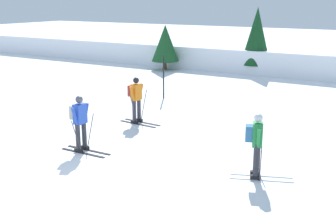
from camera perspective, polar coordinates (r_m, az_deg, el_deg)
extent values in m
plane|color=white|center=(11.22, -7.33, -8.76)|extent=(120.00, 120.00, 0.00)
cube|color=white|center=(29.55, 17.80, 6.82)|extent=(80.00, 8.21, 1.45)
cube|color=black|center=(16.03, -3.42, -1.36)|extent=(1.60, 0.20, 0.02)
cube|color=black|center=(15.82, -4.04, -1.59)|extent=(1.60, 0.20, 0.02)
cube|color=black|center=(16.10, -3.85, -1.07)|extent=(0.27, 0.14, 0.10)
cube|color=black|center=(15.89, -4.47, -1.30)|extent=(0.27, 0.14, 0.10)
cylinder|color=#38333D|center=(15.98, -3.88, 0.57)|extent=(0.14, 0.14, 0.85)
cylinder|color=#38333D|center=(15.76, -4.50, 0.36)|extent=(0.14, 0.14, 0.85)
cube|color=orange|center=(15.73, -4.23, 2.67)|extent=(0.27, 0.40, 0.60)
cylinder|color=orange|center=(15.91, -3.61, 2.77)|extent=(0.11, 0.26, 0.55)
cylinder|color=orange|center=(15.53, -4.75, 2.45)|extent=(0.11, 0.26, 0.55)
sphere|color=black|center=(15.64, -4.26, 4.21)|extent=(0.22, 0.22, 0.22)
cylinder|color=#38383D|center=(16.03, -3.25, 0.78)|extent=(0.05, 0.41, 1.18)
cylinder|color=#38383D|center=(15.57, -4.58, 0.34)|extent=(0.05, 0.41, 1.18)
cube|color=maroon|center=(15.85, -4.83, 2.83)|extent=(0.20, 0.29, 0.40)
cube|color=silver|center=(11.55, 12.22, -8.22)|extent=(1.53, 0.64, 0.02)
cube|color=silver|center=(11.29, 12.26, -8.77)|extent=(1.53, 0.64, 0.02)
cube|color=black|center=(11.52, 11.48, -7.92)|extent=(0.29, 0.20, 0.10)
cube|color=black|center=(11.26, 11.51, -8.46)|extent=(0.29, 0.20, 0.10)
cylinder|color=#2D2D33|center=(11.35, 11.61, -5.70)|extent=(0.14, 0.14, 0.85)
cylinder|color=#2D2D33|center=(11.09, 11.63, -6.20)|extent=(0.14, 0.14, 0.85)
cube|color=#23843D|center=(11.02, 11.79, -2.91)|extent=(0.36, 0.44, 0.60)
cylinder|color=#23843D|center=(11.26, 11.86, -2.59)|extent=(0.17, 0.27, 0.55)
cylinder|color=#23843D|center=(10.78, 11.92, -3.37)|extent=(0.17, 0.27, 0.55)
sphere|color=silver|center=(10.90, 11.90, -0.75)|extent=(0.22, 0.22, 0.22)
cylinder|color=#38383D|center=(11.56, 12.07, -5.55)|extent=(0.13, 0.31, 1.02)
cylinder|color=#38383D|center=(10.92, 12.17, -6.79)|extent=(0.13, 0.31, 1.02)
cube|color=teal|center=(11.00, 10.70, -2.76)|extent=(0.27, 0.32, 0.40)
cube|color=black|center=(13.31, -10.46, -5.00)|extent=(1.60, 0.11, 0.02)
cube|color=black|center=(13.11, -11.24, -5.35)|extent=(1.60, 0.11, 0.02)
cube|color=black|center=(13.38, -10.96, -4.64)|extent=(0.26, 0.12, 0.10)
cube|color=black|center=(13.19, -11.75, -4.98)|extent=(0.26, 0.12, 0.10)
cylinder|color=#2D2D33|center=(13.24, -11.06, -2.70)|extent=(0.14, 0.14, 0.85)
cylinder|color=#2D2D33|center=(13.04, -11.86, -3.01)|extent=(0.14, 0.14, 0.85)
cube|color=#284CB7|center=(12.96, -11.60, -0.22)|extent=(0.25, 0.38, 0.60)
cylinder|color=#284CB7|center=(13.14, -10.82, -0.04)|extent=(0.09, 0.26, 0.55)
cylinder|color=#284CB7|center=(12.77, -12.26, -0.54)|extent=(0.09, 0.26, 0.55)
sphere|color=#4C4C56|center=(12.86, -11.70, 1.63)|extent=(0.22, 0.22, 0.22)
cylinder|color=#38383D|center=(13.30, -10.27, -2.61)|extent=(0.03, 0.39, 1.08)
cylinder|color=#38383D|center=(12.86, -12.01, -3.31)|extent=(0.03, 0.39, 1.08)
cube|color=#B7B2A3|center=(13.09, -12.30, -0.02)|extent=(0.18, 0.28, 0.40)
cylinder|color=black|center=(19.71, -0.59, 4.70)|extent=(0.06, 0.06, 2.02)
cylinder|color=#513823|center=(27.93, -0.36, 6.18)|extent=(0.17, 0.17, 0.57)
cone|color=#194C23|center=(27.75, -0.36, 9.14)|extent=(1.75, 1.75, 2.33)
cylinder|color=#513823|center=(27.04, 11.46, 5.60)|extent=(0.24, 0.24, 0.57)
cone|color=#14421E|center=(26.80, 11.68, 9.83)|extent=(1.81, 1.81, 3.44)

